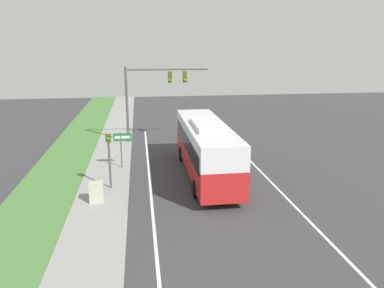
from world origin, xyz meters
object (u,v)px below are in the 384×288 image
at_px(street_sign, 122,143).
at_px(utility_cabinet, 97,192).
at_px(bus, 206,146).
at_px(pedestrian_signal, 109,153).
at_px(signal_gantry, 152,88).

bearing_deg(street_sign, utility_cabinet, -101.34).
bearing_deg(street_sign, bus, -21.77).
distance_m(pedestrian_signal, utility_cabinet, 2.49).
bearing_deg(pedestrian_signal, utility_cabinet, -107.02).
bearing_deg(pedestrian_signal, bus, 15.64).
relative_size(signal_gantry, utility_cabinet, 6.41).
height_order(bus, pedestrian_signal, bus).
bearing_deg(street_sign, pedestrian_signal, -98.34).
xyz_separation_m(bus, street_sign, (-5.18, 2.07, -0.20)).
xyz_separation_m(signal_gantry, utility_cabinet, (-3.42, -12.41, -3.88)).
bearing_deg(street_sign, signal_gantry, 71.45).
distance_m(bus, signal_gantry, 9.74).
bearing_deg(bus, street_sign, 158.23).
height_order(street_sign, utility_cabinet, street_sign).
bearing_deg(bus, signal_gantry, 107.86).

